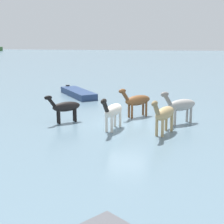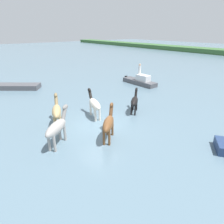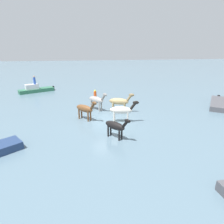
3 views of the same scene
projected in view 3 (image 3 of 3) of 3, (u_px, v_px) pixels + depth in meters
ground_plane at (106, 121)px, 16.46m from camera, size 178.08×178.08×0.00m
horse_pinto_flank at (122, 110)px, 15.86m from camera, size 2.46×1.07×1.91m
horse_gray_outer at (116, 126)px, 12.97m from camera, size 1.61×1.92×1.69m
horse_dark_mare at (97, 100)px, 18.94m from camera, size 1.85×2.24×1.96m
horse_rear_stallion at (85, 109)px, 16.34m from camera, size 1.89×2.04×1.87m
horse_chestnut_trailing at (120, 101)px, 18.44m from camera, size 2.42×1.42×1.94m
boat_dinghy_port at (36, 90)px, 27.17m from camera, size 4.92×3.24×1.34m
boat_skiff_near at (218, 104)px, 20.72m from camera, size 4.60×5.14×0.76m
person_boatman_standing at (34, 80)px, 26.53m from camera, size 0.32×0.32×1.19m
buoy_channel_marker at (95, 95)px, 23.51m from camera, size 0.36×0.36×1.14m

